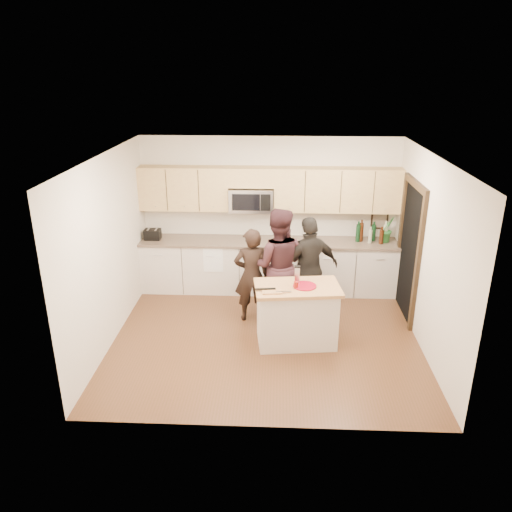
{
  "coord_description": "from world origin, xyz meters",
  "views": [
    {
      "loc": [
        0.16,
        -6.56,
        3.84
      ],
      "look_at": [
        -0.16,
        0.35,
        1.16
      ],
      "focal_mm": 35.0,
      "sensor_mm": 36.0,
      "label": 1
    }
  ],
  "objects_px": {
    "woman_left": "(252,275)",
    "toaster": "(153,234)",
    "woman_right": "(309,268)",
    "woman_center": "(278,265)",
    "island": "(297,314)"
  },
  "relations": [
    {
      "from": "toaster",
      "to": "woman_left",
      "type": "height_order",
      "value": "woman_left"
    },
    {
      "from": "woman_right",
      "to": "woman_center",
      "type": "bearing_deg",
      "value": -16.99
    },
    {
      "from": "toaster",
      "to": "woman_right",
      "type": "xyz_separation_m",
      "value": [
        2.71,
        -0.98,
        -0.19
      ]
    },
    {
      "from": "island",
      "to": "woman_center",
      "type": "xyz_separation_m",
      "value": [
        -0.29,
        0.76,
        0.46
      ]
    },
    {
      "from": "woman_center",
      "to": "woman_left",
      "type": "bearing_deg",
      "value": 12.21
    },
    {
      "from": "woman_center",
      "to": "toaster",
      "type": "bearing_deg",
      "value": -23.16
    },
    {
      "from": "island",
      "to": "woman_left",
      "type": "height_order",
      "value": "woman_left"
    },
    {
      "from": "island",
      "to": "woman_right",
      "type": "relative_size",
      "value": 0.76
    },
    {
      "from": "woman_center",
      "to": "woman_right",
      "type": "bearing_deg",
      "value": -172.05
    },
    {
      "from": "island",
      "to": "woman_left",
      "type": "relative_size",
      "value": 0.84
    },
    {
      "from": "island",
      "to": "woman_right",
      "type": "bearing_deg",
      "value": 68.86
    },
    {
      "from": "woman_left",
      "to": "toaster",
      "type": "bearing_deg",
      "value": -40.72
    },
    {
      "from": "woman_left",
      "to": "woman_right",
      "type": "distance_m",
      "value": 0.91
    },
    {
      "from": "island",
      "to": "woman_center",
      "type": "relative_size",
      "value": 0.7
    },
    {
      "from": "woman_left",
      "to": "woman_right",
      "type": "xyz_separation_m",
      "value": [
        0.9,
        0.13,
        0.08
      ]
    }
  ]
}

